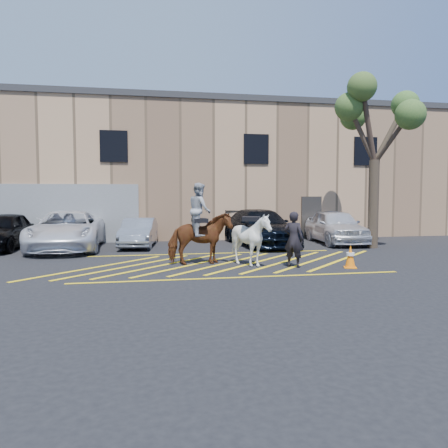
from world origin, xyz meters
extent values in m
plane|color=black|center=(0.00, 0.00, 0.00)|extent=(90.00, 90.00, 0.00)
imported|color=black|center=(-8.56, 5.13, 0.79)|extent=(2.19, 4.76, 1.58)
imported|color=white|center=(-5.82, 4.52, 0.82)|extent=(2.74, 5.89, 1.63)
imported|color=#91959E|center=(-2.88, 5.01, 0.63)|extent=(1.82, 3.98, 1.27)
imported|color=black|center=(2.58, 4.60, 0.81)|extent=(2.74, 5.74, 1.62)
imported|color=white|center=(6.26, 4.62, 0.81)|extent=(2.31, 4.88, 1.61)
imported|color=black|center=(2.02, -1.39, 0.89)|extent=(0.77, 0.75, 1.79)
cube|color=tan|center=(0.00, 12.00, 3.50)|extent=(32.00, 10.00, 7.00)
cube|color=#2D2D30|center=(0.00, 12.00, 7.15)|extent=(32.20, 10.20, 0.30)
cube|color=black|center=(-4.00, 6.96, 4.60)|extent=(1.30, 0.08, 1.50)
cube|color=black|center=(3.00, 6.96, 4.60)|extent=(1.30, 0.08, 1.50)
cube|color=black|center=(9.00, 6.96, 4.60)|extent=(1.30, 0.08, 1.50)
cube|color=#38332D|center=(6.00, 6.96, 1.10)|extent=(1.10, 0.08, 2.20)
cube|color=yellow|center=(-4.20, -0.30, 0.01)|extent=(4.20, 4.20, 0.01)
cube|color=yellow|center=(-3.15, -0.30, 0.01)|extent=(4.20, 4.20, 0.01)
cube|color=yellow|center=(-2.10, -0.30, 0.01)|extent=(4.20, 4.20, 0.01)
cube|color=yellow|center=(-1.05, -0.30, 0.01)|extent=(4.20, 4.20, 0.01)
cube|color=yellow|center=(0.00, -0.30, 0.01)|extent=(4.20, 4.20, 0.01)
cube|color=yellow|center=(1.05, -0.30, 0.01)|extent=(4.20, 4.20, 0.01)
cube|color=yellow|center=(2.10, -0.30, 0.01)|extent=(4.20, 4.20, 0.01)
cube|color=yellow|center=(3.15, -0.30, 0.01)|extent=(4.20, 4.20, 0.01)
cube|color=yellow|center=(4.20, -0.30, 0.01)|extent=(4.20, 4.20, 0.01)
cube|color=yellow|center=(0.00, 2.20, 0.01)|extent=(9.50, 0.12, 0.01)
cube|color=yellow|center=(0.00, -2.80, 0.01)|extent=(9.50, 0.12, 0.01)
imported|color=brown|center=(-0.86, -0.35, 0.87)|extent=(2.12, 1.10, 1.73)
imported|color=#9DA0A7|center=(-0.86, -0.35, 1.83)|extent=(0.74, 0.91, 1.76)
cube|color=black|center=(-0.86, -0.35, 1.47)|extent=(0.51, 0.60, 0.14)
imported|color=white|center=(0.74, -0.93, 0.86)|extent=(1.81, 1.92, 1.72)
cube|color=black|center=(0.74, -0.93, 1.54)|extent=(0.68, 0.61, 0.14)
cube|color=orange|center=(3.74, -1.88, 0.01)|extent=(0.49, 0.49, 0.03)
cone|color=orange|center=(3.74, -1.88, 0.38)|extent=(0.32, 0.32, 0.70)
cylinder|color=silver|center=(3.74, -1.88, 0.44)|extent=(0.25, 0.25, 0.10)
cylinder|color=#483C2B|center=(7.12, 2.72, 1.90)|extent=(0.44, 0.44, 3.80)
cylinder|color=#443829|center=(7.90, 2.86, 4.97)|extent=(1.76, 0.51, 2.68)
cylinder|color=#413728|center=(7.04, 3.58, 4.80)|extent=(0.33, 1.88, 2.34)
cylinder|color=#4A3A2D|center=(6.51, 2.72, 4.85)|extent=(1.40, 0.20, 2.39)
cylinder|color=#46372A|center=(7.46, 1.99, 4.59)|extent=(0.78, 1.62, 1.96)
cylinder|color=#433429|center=(6.64, 2.44, 5.20)|extent=(1.16, 0.77, 3.11)
sphere|color=#447532|center=(8.68, 2.99, 6.24)|extent=(1.20, 1.20, 1.20)
sphere|color=#4F6B2E|center=(6.97, 4.44, 5.91)|extent=(1.20, 1.20, 1.20)
sphere|color=#4D7030|center=(5.90, 2.72, 6.00)|extent=(1.20, 1.20, 1.20)
sphere|color=#526B2E|center=(7.80, 1.26, 5.48)|extent=(1.20, 1.20, 1.20)
sphere|color=#476029|center=(6.17, 2.17, 6.71)|extent=(1.20, 1.20, 1.20)
camera|label=1|loc=(-2.76, -14.60, 2.35)|focal=35.00mm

